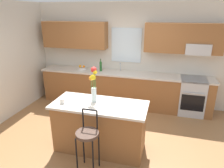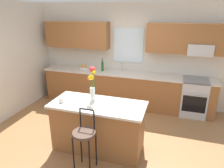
# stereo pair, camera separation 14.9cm
# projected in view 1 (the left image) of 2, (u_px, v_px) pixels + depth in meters

# --- Properties ---
(ground_plane) EXTENTS (14.00, 14.00, 0.00)m
(ground_plane) POSITION_uv_depth(u_px,v_px,m) (105.00, 139.00, 4.17)
(ground_plane) COLOR olive
(wall_left) EXTENTS (0.12, 4.60, 2.70)m
(wall_left) POSITION_uv_depth(u_px,v_px,m) (0.00, 63.00, 4.62)
(wall_left) COLOR beige
(wall_left) RESTS_ON ground
(back_wall_assembly) EXTENTS (5.60, 0.50, 2.70)m
(back_wall_assembly) POSITION_uv_depth(u_px,v_px,m) (127.00, 49.00, 5.45)
(back_wall_assembly) COLOR beige
(back_wall_assembly) RESTS_ON ground
(counter_run) EXTENTS (4.56, 0.64, 0.92)m
(counter_run) POSITION_uv_depth(u_px,v_px,m) (123.00, 89.00, 5.55)
(counter_run) COLOR brown
(counter_run) RESTS_ON ground
(sink_faucet) EXTENTS (0.02, 0.13, 0.23)m
(sink_faucet) POSITION_uv_depth(u_px,v_px,m) (120.00, 66.00, 5.51)
(sink_faucet) COLOR #B7BABC
(sink_faucet) RESTS_ON counter_run
(oven_range) EXTENTS (0.60, 0.64, 0.92)m
(oven_range) POSITION_uv_depth(u_px,v_px,m) (192.00, 96.00, 5.09)
(oven_range) COLOR #B7BABC
(oven_range) RESTS_ON ground
(kitchen_island) EXTENTS (1.69, 0.75, 0.92)m
(kitchen_island) POSITION_uv_depth(u_px,v_px,m) (100.00, 126.00, 3.74)
(kitchen_island) COLOR brown
(kitchen_island) RESTS_ON ground
(bar_stool_near) EXTENTS (0.36, 0.36, 1.04)m
(bar_stool_near) POSITION_uv_depth(u_px,v_px,m) (88.00, 136.00, 3.15)
(bar_stool_near) COLOR black
(bar_stool_near) RESTS_ON ground
(flower_vase) EXTENTS (0.14, 0.16, 0.64)m
(flower_vase) POSITION_uv_depth(u_px,v_px,m) (94.00, 83.00, 3.56)
(flower_vase) COLOR silver
(flower_vase) RESTS_ON kitchen_island
(mug_ceramic) EXTENTS (0.08, 0.08, 0.09)m
(mug_ceramic) POSITION_uv_depth(u_px,v_px,m) (62.00, 101.00, 3.59)
(mug_ceramic) COLOR silver
(mug_ceramic) RESTS_ON kitchen_island
(fruit_bowl_oranges) EXTENTS (0.24, 0.24, 0.13)m
(fruit_bowl_oranges) POSITION_uv_depth(u_px,v_px,m) (82.00, 68.00, 5.68)
(fruit_bowl_oranges) COLOR silver
(fruit_bowl_oranges) RESTS_ON counter_run
(bottle_olive_oil) EXTENTS (0.06, 0.06, 0.34)m
(bottle_olive_oil) POSITION_uv_depth(u_px,v_px,m) (101.00, 66.00, 5.51)
(bottle_olive_oil) COLOR #1E5923
(bottle_olive_oil) RESTS_ON counter_run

